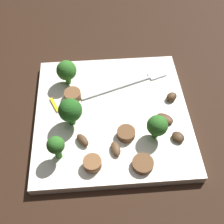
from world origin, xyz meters
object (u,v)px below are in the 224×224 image
at_px(mushroom_1, 178,137).
at_px(broccoli_floret_3, 70,111).
at_px(sausage_slice_0, 92,163).
at_px(mushroom_2, 83,140).
at_px(plate, 112,115).
at_px(broccoli_floret_1, 56,146).
at_px(fork, 131,83).
at_px(broccoli_floret_2, 157,126).
at_px(sausage_slice_1, 73,95).
at_px(mushroom_0, 113,149).
at_px(broccoli_floret_0, 67,71).
at_px(pepper_strip_2, 55,105).
at_px(mushroom_3, 165,119).
at_px(sausage_slice_2, 143,164).
at_px(sausage_slice_3, 126,134).
at_px(mushroom_4, 172,97).

bearing_deg(mushroom_1, broccoli_floret_3, 165.32).
xyz_separation_m(sausage_slice_0, mushroom_2, (-0.02, 0.05, -0.00)).
xyz_separation_m(plate, broccoli_floret_1, (-0.09, -0.08, 0.04)).
relative_size(fork, broccoli_floret_2, 3.58).
relative_size(sausage_slice_1, mushroom_0, 1.15).
relative_size(plate, broccoli_floret_3, 4.90).
xyz_separation_m(broccoli_floret_2, sausage_slice_0, (-0.11, -0.05, -0.02)).
distance_m(broccoli_floret_0, sausage_slice_0, 0.19).
xyz_separation_m(broccoli_floret_3, pepper_strip_2, (-0.03, 0.04, -0.03)).
relative_size(mushroom_3, pepper_strip_2, 0.89).
distance_m(sausage_slice_1, mushroom_0, 0.14).
distance_m(broccoli_floret_1, mushroom_3, 0.20).
bearing_deg(mushroom_0, broccoli_floret_0, 115.49).
bearing_deg(broccoli_floret_0, sausage_slice_1, -77.24).
height_order(sausage_slice_2, sausage_slice_3, sausage_slice_3).
bearing_deg(mushroom_2, broccoli_floret_2, 1.54).
distance_m(broccoli_floret_0, broccoli_floret_3, 0.10).
distance_m(broccoli_floret_2, mushroom_0, 0.08).
relative_size(broccoli_floret_0, mushroom_2, 1.89).
bearing_deg(sausage_slice_3, mushroom_1, -8.08).
bearing_deg(broccoli_floret_1, broccoli_floret_2, 9.50).
distance_m(broccoli_floret_1, sausage_slice_1, 0.13).
relative_size(plate, sausage_slice_3, 8.93).
xyz_separation_m(broccoli_floret_0, mushroom_1, (0.19, -0.15, -0.03)).
xyz_separation_m(fork, mushroom_0, (-0.05, -0.15, 0.00)).
xyz_separation_m(mushroom_0, pepper_strip_2, (-0.10, 0.10, -0.00)).
distance_m(plate, sausage_slice_3, 0.06).
height_order(broccoli_floret_1, mushroom_0, broccoli_floret_1).
xyz_separation_m(broccoli_floret_1, mushroom_2, (0.04, 0.02, -0.03)).
height_order(fork, mushroom_0, mushroom_0).
bearing_deg(broccoli_floret_1, plate, 41.75).
bearing_deg(pepper_strip_2, mushroom_0, -45.53).
height_order(broccoli_floret_0, sausage_slice_3, broccoli_floret_0).
height_order(broccoli_floret_2, sausage_slice_1, broccoli_floret_2).
bearing_deg(mushroom_2, mushroom_1, -1.99).
distance_m(plate, mushroom_2, 0.08).
bearing_deg(mushroom_2, mushroom_3, 13.09).
bearing_deg(broccoli_floret_3, mushroom_2, -66.90).
height_order(sausage_slice_0, sausage_slice_1, same).
xyz_separation_m(mushroom_4, pepper_strip_2, (-0.22, 0.00, -0.00)).
height_order(broccoli_floret_3, sausage_slice_1, broccoli_floret_3).
distance_m(broccoli_floret_2, sausage_slice_3, 0.06).
bearing_deg(plate, broccoli_floret_2, -38.46).
height_order(sausage_slice_3, mushroom_3, sausage_slice_3).
xyz_separation_m(fork, broccoli_floret_3, (-0.12, -0.08, 0.03)).
relative_size(broccoli_floret_0, broccoli_floret_2, 1.08).
distance_m(broccoli_floret_3, mushroom_1, 0.19).
relative_size(sausage_slice_1, sausage_slice_3, 1.01).
distance_m(broccoli_floret_3, sausage_slice_3, 0.10).
distance_m(broccoli_floret_3, sausage_slice_0, 0.10).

